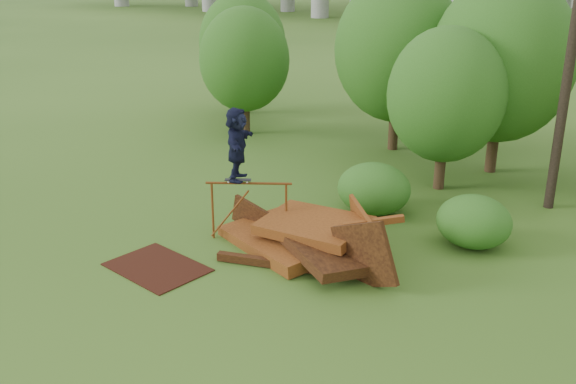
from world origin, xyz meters
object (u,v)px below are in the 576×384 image
Objects in this scene: scrap_pile at (306,238)px; skater at (237,144)px; flat_plate at (157,267)px; utility_pole at (574,35)px.

skater reaches higher than scrap_pile.
scrap_pile is 3.69m from flat_plate.
utility_pole is (4.23, 6.76, 4.60)m from scrap_pile.
utility_pole is (6.16, 6.99, 2.42)m from skater.
utility_pole is at bearing 57.99° from scrap_pile.
scrap_pile is at bearing -111.08° from skater.
scrap_pile is 2.45× the size of flat_plate.
flat_plate is 12.63m from utility_pole.
skater is at bearing -173.41° from scrap_pile.
utility_pole reaches higher than skater.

